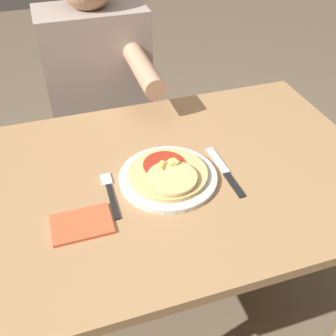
{
  "coord_description": "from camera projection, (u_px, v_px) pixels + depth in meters",
  "views": [
    {
      "loc": [
        -0.29,
        -0.78,
        1.44
      ],
      "look_at": [
        -0.05,
        -0.02,
        0.78
      ],
      "focal_mm": 42.0,
      "sensor_mm": 36.0,
      "label": 1
    }
  ],
  "objects": [
    {
      "name": "fork",
      "position": [
        110.0,
        192.0,
        1.02
      ],
      "size": [
        0.03,
        0.18,
        0.0
      ],
      "color": "black",
      "rests_on": "dining_table"
    },
    {
      "name": "knife",
      "position": [
        225.0,
        172.0,
        1.08
      ],
      "size": [
        0.02,
        0.22,
        0.0
      ],
      "color": "black",
      "rests_on": "dining_table"
    },
    {
      "name": "plate",
      "position": [
        168.0,
        177.0,
        1.06
      ],
      "size": [
        0.27,
        0.27,
        0.01
      ],
      "color": "beige",
      "rests_on": "dining_table"
    },
    {
      "name": "napkin",
      "position": [
        82.0,
        224.0,
        0.93
      ],
      "size": [
        0.14,
        0.1,
        0.01
      ],
      "color": "#C6512D",
      "rests_on": "dining_table"
    },
    {
      "name": "person_diner",
      "position": [
        100.0,
        86.0,
        1.56
      ],
      "size": [
        0.39,
        0.52,
        1.18
      ],
      "color": "#2D2D38",
      "rests_on": "ground_plane"
    },
    {
      "name": "ground_plane",
      "position": [
        178.0,
        313.0,
        1.56
      ],
      "size": [
        8.0,
        8.0,
        0.0
      ],
      "primitive_type": "plane",
      "color": "brown"
    },
    {
      "name": "dining_table",
      "position": [
        181.0,
        202.0,
        1.17
      ],
      "size": [
        1.09,
        0.77,
        0.74
      ],
      "color": "#9E754C",
      "rests_on": "ground_plane"
    },
    {
      "name": "pizza",
      "position": [
        169.0,
        174.0,
        1.04
      ],
      "size": [
        0.21,
        0.21,
        0.04
      ],
      "color": "tan",
      "rests_on": "plate"
    }
  ]
}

